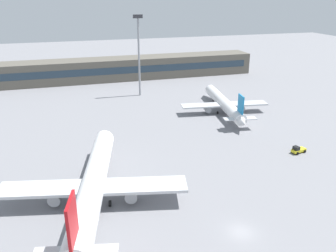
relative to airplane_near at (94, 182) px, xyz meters
name	(u,v)px	position (x,y,z in m)	size (l,w,h in m)	color
ground_plane	(168,137)	(20.86, 23.99, -3.56)	(400.00, 400.00, 0.00)	gray
terminal_building	(123,68)	(20.86, 91.31, 0.94)	(114.43, 12.13, 9.00)	#5B564C
airplane_near	(94,182)	(0.00, 0.00, 0.00)	(33.09, 46.78, 11.68)	white
airplane_mid	(223,103)	(43.28, 38.59, -0.65)	(27.06, 38.51, 9.53)	silver
baggage_tug_yellow	(298,150)	(47.15, 6.08, -2.76)	(3.84, 2.45, 1.75)	yellow
floodlight_tower_west	(139,51)	(22.40, 64.30, 12.50)	(3.20, 0.80, 28.01)	gray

